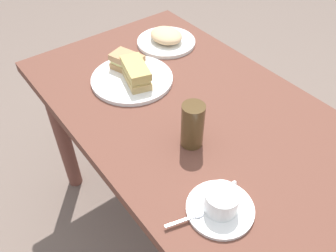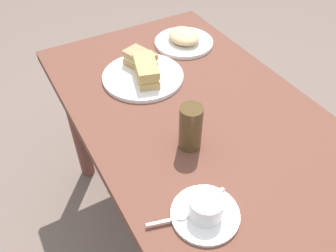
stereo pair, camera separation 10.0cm
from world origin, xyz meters
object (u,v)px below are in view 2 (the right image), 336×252
dining_table (207,146)px  side_plate (184,42)px  coffee_cup (207,205)px  sandwich_front (146,71)px  coffee_saucer (205,214)px  spoon (174,219)px  sandwich_back (140,59)px  drinking_glass (191,127)px  sandwich_plate (143,76)px

dining_table → side_plate: size_ratio=5.76×
dining_table → coffee_cup: 0.35m
sandwich_front → coffee_saucer: size_ratio=0.95×
coffee_cup → side_plate: size_ratio=0.46×
coffee_cup → spoon: size_ratio=1.08×
sandwich_back → drinking_glass: drinking_glass is taller
sandwich_front → sandwich_back: bearing=-10.9°
sandwich_back → coffee_cup: 0.63m
side_plate → drinking_glass: (-0.48, 0.27, 0.06)m
spoon → sandwich_plate: bearing=-19.3°
coffee_saucer → coffee_cup: size_ratio=1.55×
sandwich_back → spoon: 0.63m
sandwich_plate → coffee_cup: coffee_cup is taller
sandwich_back → coffee_saucer: (-0.62, 0.13, -0.04)m
dining_table → sandwich_back: size_ratio=10.42×
sandwich_front → side_plate: (0.15, -0.24, -0.04)m
sandwich_front → drinking_glass: (-0.33, 0.03, 0.02)m
sandwich_plate → coffee_saucer: sandwich_plate is taller
sandwich_back → drinking_glass: 0.41m
sandwich_front → coffee_saucer: (-0.54, 0.12, -0.04)m
sandwich_back → dining_table: bearing=-171.2°
sandwich_plate → dining_table: bearing=-166.9°
coffee_saucer → spoon: (0.02, 0.07, 0.01)m
drinking_glass → sandwich_back: bearing=-6.3°
sandwich_plate → sandwich_back: (0.05, -0.02, 0.04)m
coffee_cup → spoon: coffee_cup is taller
dining_table → sandwich_plate: (0.31, 0.07, 0.11)m
sandwich_plate → coffee_cup: size_ratio=2.67×
dining_table → spoon: 0.37m
sandwich_front → spoon: 0.55m
dining_table → side_plate: (0.43, -0.17, 0.11)m
sandwich_front → sandwich_back: 0.08m
spoon → sandwich_back: bearing=-19.1°
side_plate → sandwich_back: bearing=108.2°
sandwich_front → coffee_saucer: bearing=167.5°
side_plate → coffee_saucer: bearing=152.4°
sandwich_front → coffee_saucer: sandwich_front is taller
sandwich_plate → side_plate: size_ratio=1.23×
coffee_cup → side_plate: coffee_cup is taller
coffee_cup → coffee_saucer: bearing=104.8°
sandwich_front → drinking_glass: 0.33m
sandwich_back → coffee_saucer: sandwich_back is taller
sandwich_front → drinking_glass: drinking_glass is taller
sandwich_front → side_plate: size_ratio=0.67×
sandwich_plate → side_plate: (0.13, -0.24, 0.00)m
drinking_glass → sandwich_plate: bearing=-4.5°
coffee_saucer → drinking_glass: size_ratio=1.19×
coffee_cup → spoon: bearing=74.7°
dining_table → side_plate: 0.48m
sandwich_back → drinking_glass: size_ratio=0.93×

